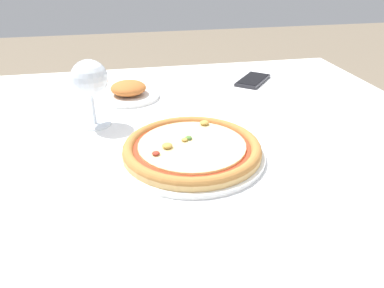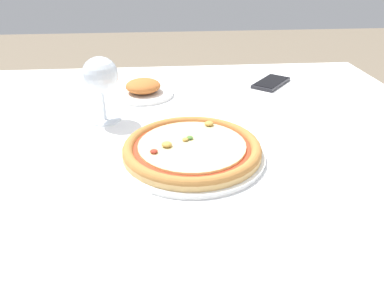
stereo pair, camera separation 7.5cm
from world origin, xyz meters
TOP-DOWN VIEW (x-y plane):
  - dining_table at (0.00, 0.00)m, footprint 1.41×1.11m
  - pizza_plate at (0.07, -0.10)m, footprint 0.30×0.30m
  - wine_glass_far_left at (-0.13, 0.10)m, footprint 0.08×0.08m
  - cell_phone at (0.35, 0.33)m, footprint 0.15×0.16m
  - side_plate at (-0.04, 0.27)m, footprint 0.17×0.17m

SIDE VIEW (x-z plane):
  - dining_table at x=0.00m, z-range 0.30..1.06m
  - cell_phone at x=0.35m, z-range 0.76..0.77m
  - pizza_plate at x=0.07m, z-range 0.75..0.79m
  - side_plate at x=-0.04m, z-range 0.75..0.80m
  - wine_glass_far_left at x=-0.13m, z-range 0.79..0.95m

